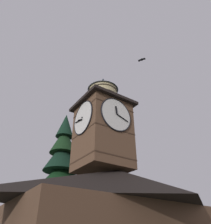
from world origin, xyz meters
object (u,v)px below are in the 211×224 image
at_px(building_main, 119,216).
at_px(flying_bird_high, 142,60).
at_px(moon, 78,209).
at_px(clock_tower, 103,125).
at_px(pine_tree_behind, 59,187).

bearing_deg(building_main, flying_bird_high, 134.42).
xyz_separation_m(building_main, moon, (-17.87, -39.68, 5.93)).
relative_size(clock_tower, moon, 3.70).
bearing_deg(building_main, moon, -114.24).
distance_m(clock_tower, pine_tree_behind, 8.08).
relative_size(clock_tower, flying_bird_high, 12.20).
bearing_deg(clock_tower, pine_tree_behind, -88.18).
bearing_deg(moon, clock_tower, 64.37).
relative_size(building_main, flying_bird_high, 19.76).
height_order(clock_tower, pine_tree_behind, clock_tower).
relative_size(building_main, clock_tower, 1.62).
relative_size(moon, flying_bird_high, 3.30).
relative_size(pine_tree_behind, moon, 6.10).
bearing_deg(moon, building_main, 65.76).
xyz_separation_m(pine_tree_behind, moon, (-18.82, -31.57, 2.75)).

